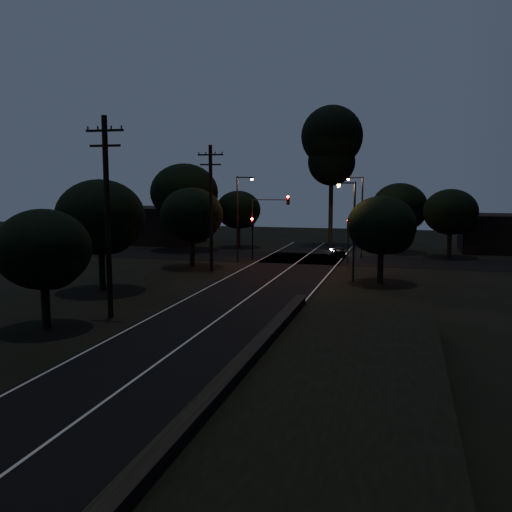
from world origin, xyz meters
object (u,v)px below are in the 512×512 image
Objects in this scene: signal_mast at (269,215)px; streetlight_a at (239,213)px; utility_pole_far at (211,206)px; signal_right at (348,233)px; utility_pole_mid at (107,214)px; streetlight_c at (352,224)px; tall_pine at (332,145)px; streetlight_b at (360,211)px; signal_left at (252,230)px; car at (338,251)px.

streetlight_a is (-2.39, -1.99, 0.30)m from signal_mast.
streetlight_a is at bearing 83.41° from utility_pole_far.
utility_pole_mid is at bearing -112.99° from signal_right.
streetlight_c is (1.23, -9.99, 1.51)m from signal_right.
streetlight_b is (4.31, -11.00, -7.19)m from tall_pine.
streetlight_c is at bearing -9.60° from utility_pole_far.
utility_pole_mid is 1.76× the size of signal_mast.
streetlight_b is at bearing 22.05° from signal_left.
signal_right is 4.45m from streetlight_b.
streetlight_c is at bearing -43.76° from signal_left.
streetlight_a and streetlight_b have the same top height.
tall_pine is at bearing 75.38° from signal_mast.
utility_pole_mid is 3.59× the size of car.
utility_pole_mid is 2.68× the size of signal_right.
signal_left is 1.00× the size of signal_right.
streetlight_a is 1.00× the size of streetlight_b.
signal_mast is at bearing 39.77° from streetlight_a.
tall_pine is 2.19× the size of streetlight_c.
streetlight_a is 11.47m from car.
streetlight_a is 13.72m from streetlight_c.
car is at bearing 36.46° from signal_mast.
utility_pole_far is 8.53m from signal_left.
streetlight_c is (8.74, -9.99, 0.01)m from signal_mast.
signal_right is 7.66m from signal_mast.
streetlight_b is (9.91, 4.01, 1.80)m from signal_left.
streetlight_a is at bearing -140.23° from signal_mast.
car is at bearing 30.10° from signal_left.
tall_pine is 19.51m from streetlight_a.
utility_pole_mid reaches higher than utility_pole_far.
tall_pine reaches higher than streetlight_a.
utility_pole_mid is 41.06m from tall_pine.
signal_mast is at bearing -104.62° from tall_pine.
tall_pine is 17.87m from signal_right.
signal_left is at bearing -157.95° from streetlight_b.
signal_right is 0.66× the size of signal_mast.
signal_mast is 3.13m from streetlight_a.
car is (6.11, 4.52, -3.82)m from signal_mast.
tall_pine reaches higher than signal_mast.
car is at bearing 72.68° from utility_pole_mid.
signal_mast is 2.04× the size of car.
car is at bearing 166.42° from streetlight_b.
utility_pole_far is at bearing -111.11° from signal_mast.
signal_right is at bearing 37.00° from utility_pole_far.
streetlight_c is at bearing -79.07° from tall_pine.
utility_pole_mid is 25.19m from signal_left.
signal_left is at bearing -110.46° from tall_pine.
signal_left is at bearing 180.00° from signal_right.
streetlight_b is at bearing 92.14° from streetlight_c.
utility_pole_far reaches higher than signal_mast.
streetlight_a reaches higher than car.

